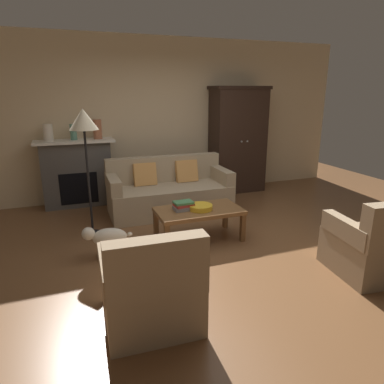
{
  "coord_description": "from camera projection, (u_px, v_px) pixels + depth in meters",
  "views": [
    {
      "loc": [
        -1.72,
        -3.69,
        1.89
      ],
      "look_at": [
        -0.13,
        0.61,
        0.55
      ],
      "focal_mm": 32.53,
      "sensor_mm": 36.0,
      "label": 1
    }
  ],
  "objects": [
    {
      "name": "floor_lamp",
      "position": [
        84.0,
        127.0,
        4.34
      ],
      "size": [
        0.36,
        0.36,
        1.68
      ],
      "color": "black",
      "rests_on": "ground"
    },
    {
      "name": "mantel_vase_jade",
      "position": [
        73.0,
        132.0,
        5.61
      ],
      "size": [
        0.1,
        0.1,
        0.25
      ],
      "primitive_type": "cylinder",
      "color": "slate",
      "rests_on": "fireplace"
    },
    {
      "name": "book_stack",
      "position": [
        183.0,
        206.0,
        4.44
      ],
      "size": [
        0.26,
        0.2,
        0.11
      ],
      "color": "gray",
      "rests_on": "coffee_table"
    },
    {
      "name": "fruit_bowl",
      "position": [
        200.0,
        207.0,
        4.46
      ],
      "size": [
        0.31,
        0.31,
        0.06
      ],
      "primitive_type": "cylinder",
      "color": "gold",
      "rests_on": "coffee_table"
    },
    {
      "name": "dog",
      "position": [
        107.0,
        238.0,
        4.04
      ],
      "size": [
        0.57,
        0.28,
        0.39
      ],
      "color": "beige",
      "rests_on": "ground"
    },
    {
      "name": "fireplace",
      "position": [
        77.0,
        173.0,
        5.82
      ],
      "size": [
        1.26,
        0.48,
        1.12
      ],
      "color": "#4C4947",
      "rests_on": "ground"
    },
    {
      "name": "back_wall",
      "position": [
        161.0,
        119.0,
        6.33
      ],
      "size": [
        7.2,
        0.1,
        2.8
      ],
      "primitive_type": "cube",
      "color": "beige",
      "rests_on": "ground"
    },
    {
      "name": "couch",
      "position": [
        169.0,
        192.0,
        5.59
      ],
      "size": [
        1.93,
        0.87,
        0.86
      ],
      "color": "tan",
      "rests_on": "ground"
    },
    {
      "name": "ground_plane",
      "position": [
        218.0,
        245.0,
        4.43
      ],
      "size": [
        9.6,
        9.6,
        0.0
      ],
      "primitive_type": "plane",
      "color": "brown"
    },
    {
      "name": "mantel_vase_cream",
      "position": [
        48.0,
        133.0,
        5.48
      ],
      "size": [
        0.15,
        0.15,
        0.27
      ],
      "primitive_type": "cylinder",
      "color": "beige",
      "rests_on": "fireplace"
    },
    {
      "name": "mantel_vase_terracotta",
      "position": [
        97.0,
        129.0,
        5.73
      ],
      "size": [
        0.14,
        0.14,
        0.32
      ],
      "primitive_type": "cylinder",
      "color": "#A86042",
      "rests_on": "fireplace"
    },
    {
      "name": "armchair_near_left",
      "position": [
        151.0,
        290.0,
        2.86
      ],
      "size": [
        0.81,
        0.8,
        0.88
      ],
      "color": "#997F60",
      "rests_on": "ground"
    },
    {
      "name": "armchair_near_right",
      "position": [
        375.0,
        247.0,
        3.65
      ],
      "size": [
        0.86,
        0.86,
        0.88
      ],
      "color": "#997F60",
      "rests_on": "ground"
    },
    {
      "name": "coffee_table",
      "position": [
        199.0,
        213.0,
        4.5
      ],
      "size": [
        1.1,
        0.6,
        0.42
      ],
      "color": "brown",
      "rests_on": "ground"
    },
    {
      "name": "armoire",
      "position": [
        238.0,
        140.0,
        6.62
      ],
      "size": [
        1.06,
        0.57,
        1.97
      ],
      "color": "black",
      "rests_on": "ground"
    }
  ]
}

